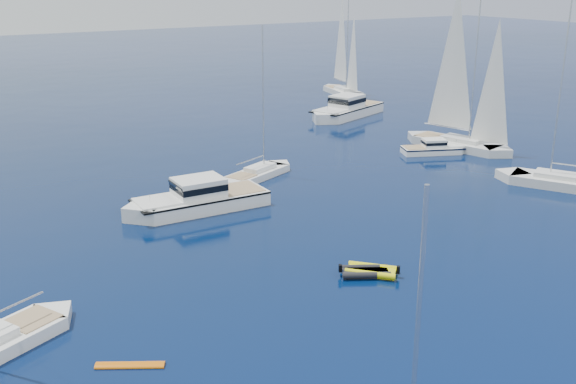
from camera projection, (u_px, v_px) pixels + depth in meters
The scene contains 10 objects.
motor_cruiser_centre at pixel (197, 210), 52.35m from camera, with size 3.75×12.27×3.22m, color white, non-canonical shape.
motor_cruiser_far_r at pixel (435, 153), 68.77m from camera, with size 2.24×7.33×1.93m, color white, non-canonical shape.
motor_cruiser_distant at pixel (345, 117), 86.27m from camera, with size 4.09×13.37×3.51m, color white, non-canonical shape.
sailboat_mid_r at pixel (564, 187), 57.86m from camera, with size 3.19×12.25×18.01m, color silver, non-canonical shape.
sailboat_centre at pixel (258, 177), 60.77m from camera, with size 2.44×9.38×13.78m, color white, non-canonical shape.
sailboat_sails_r at pixel (457, 148), 70.82m from camera, with size 3.34×12.84×18.88m, color silver, non-canonical shape.
sailboat_sails_far at pixel (343, 94), 102.14m from camera, with size 3.00×11.56×16.99m, color white, non-canonical shape.
tender_yellow at pixel (371, 274), 41.16m from camera, with size 1.80×3.20×0.95m, color yellow, non-canonical shape.
tender_grey_near at pixel (365, 276), 41.01m from camera, with size 1.73×3.04×0.95m, color black, non-canonical shape.
kayak_orange at pixel (130, 366), 31.56m from camera, with size 0.56×3.21×0.30m, color orange, non-canonical shape.
Camera 1 is at (-25.55, -15.56, 17.47)m, focal length 42.27 mm.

